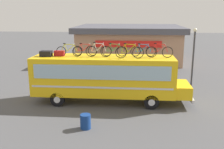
{
  "coord_description": "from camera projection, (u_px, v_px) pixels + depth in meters",
  "views": [
    {
      "loc": [
        2.01,
        -16.85,
        6.14
      ],
      "look_at": [
        0.59,
        0.0,
        1.96
      ],
      "focal_mm": 41.37,
      "sensor_mm": 36.0,
      "label": 1
    }
  ],
  "objects": [
    {
      "name": "street_lamp",
      "position": [
        193.0,
        54.0,
        20.59
      ],
      "size": [
        0.29,
        0.29,
        4.83
      ],
      "color": "#38383D",
      "rests_on": "ground"
    },
    {
      "name": "rooftop_bicycle_4",
      "position": [
        114.0,
        51.0,
        17.3
      ],
      "size": [
        1.7,
        0.44,
        0.9
      ],
      "color": "black",
      "rests_on": "bus"
    },
    {
      "name": "ground_plane",
      "position": [
        104.0,
        102.0,
        17.93
      ],
      "size": [
        120.0,
        120.0,
        0.0
      ],
      "primitive_type": "plane",
      "color": "#4C4C4F"
    },
    {
      "name": "trash_bin",
      "position": [
        86.0,
        122.0,
        13.75
      ],
      "size": [
        0.56,
        0.56,
        0.8
      ],
      "primitive_type": "cylinder",
      "color": "navy",
      "rests_on": "ground"
    },
    {
      "name": "roadside_building",
      "position": [
        129.0,
        43.0,
        32.86
      ],
      "size": [
        12.95,
        10.36,
        4.31
      ],
      "color": "tan",
      "rests_on": "ground"
    },
    {
      "name": "rooftop_bicycle_5",
      "position": [
        129.0,
        52.0,
        16.53
      ],
      "size": [
        1.83,
        0.44,
        0.98
      ],
      "color": "black",
      "rests_on": "bus"
    },
    {
      "name": "luggage_bag_2",
      "position": [
        59.0,
        53.0,
        17.43
      ],
      "size": [
        0.66,
        0.36,
        0.36
      ],
      "primitive_type": "cube",
      "color": "maroon",
      "rests_on": "bus"
    },
    {
      "name": "rooftop_bicycle_7",
      "position": [
        159.0,
        52.0,
        16.79
      ],
      "size": [
        1.76,
        0.44,
        0.95
      ],
      "color": "black",
      "rests_on": "bus"
    },
    {
      "name": "luggage_bag_1",
      "position": [
        46.0,
        54.0,
        17.29
      ],
      "size": [
        0.76,
        0.53,
        0.37
      ],
      "primitive_type": "cube",
      "color": "black",
      "rests_on": "bus"
    },
    {
      "name": "rooftop_bicycle_2",
      "position": [
        85.0,
        50.0,
        17.57
      ],
      "size": [
        1.68,
        0.44,
        0.86
      ],
      "color": "black",
      "rests_on": "bus"
    },
    {
      "name": "rooftop_bicycle_3",
      "position": [
        98.0,
        51.0,
        17.04
      ],
      "size": [
        1.72,
        0.44,
        0.98
      ],
      "color": "black",
      "rests_on": "bus"
    },
    {
      "name": "bus",
      "position": [
        106.0,
        76.0,
        17.48
      ],
      "size": [
        10.63,
        2.56,
        3.17
      ],
      "color": "yellow",
      "rests_on": "ground"
    },
    {
      "name": "rooftop_bicycle_6",
      "position": [
        143.0,
        51.0,
        17.21
      ],
      "size": [
        1.68,
        0.44,
        0.89
      ],
      "color": "black",
      "rests_on": "bus"
    },
    {
      "name": "rooftop_bicycle_1",
      "position": [
        69.0,
        51.0,
        17.24
      ],
      "size": [
        1.75,
        0.44,
        0.88
      ],
      "color": "black",
      "rests_on": "bus"
    }
  ]
}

